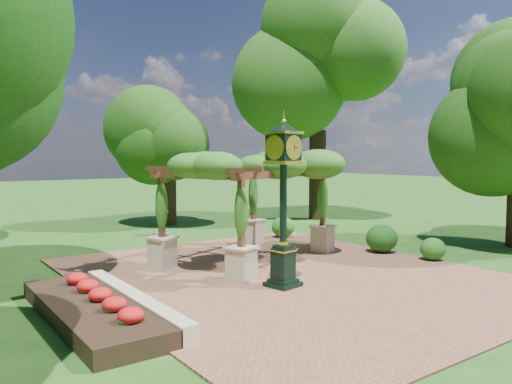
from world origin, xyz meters
TOP-DOWN VIEW (x-y plane):
  - ground at (0.00, 0.00)m, footprint 120.00×120.00m
  - brick_plaza at (0.00, 1.00)m, footprint 10.00×12.00m
  - border_wall at (-4.60, 0.50)m, footprint 0.35×5.00m
  - flower_bed at (-5.50, 0.50)m, footprint 1.50×5.00m
  - pedestal_clock at (-0.88, 0.14)m, footprint 0.94×0.94m
  - pergola at (0.30, 3.33)m, footprint 6.27×5.05m
  - sundial at (0.25, 9.46)m, footprint 0.62×0.62m
  - shrub_front at (4.83, -0.15)m, footprint 0.81×0.81m
  - shrub_mid at (4.53, 1.61)m, footprint 1.05×1.05m
  - shrub_back at (3.78, 5.91)m, footprint 1.03×1.03m
  - tree_north at (1.88, 12.03)m, footprint 3.66×3.66m
  - tree_east_far at (9.03, 9.62)m, footprint 5.34×5.34m

SIDE VIEW (x-z plane):
  - ground at x=0.00m, z-range 0.00..0.00m
  - brick_plaza at x=0.00m, z-range 0.00..0.04m
  - flower_bed at x=-5.50m, z-range 0.00..0.36m
  - border_wall at x=-4.60m, z-range 0.00..0.40m
  - shrub_front at x=4.83m, z-range 0.04..0.73m
  - sundial at x=0.25m, z-range -0.06..0.95m
  - shrub_back at x=3.78m, z-range 0.04..0.86m
  - shrub_mid at x=4.53m, z-range 0.04..0.97m
  - pedestal_clock at x=-0.88m, z-range 0.41..4.52m
  - pergola at x=0.30m, z-range 1.10..4.52m
  - tree_north at x=1.88m, z-range 1.25..8.00m
  - tree_east_far at x=9.03m, z-range 2.18..13.93m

